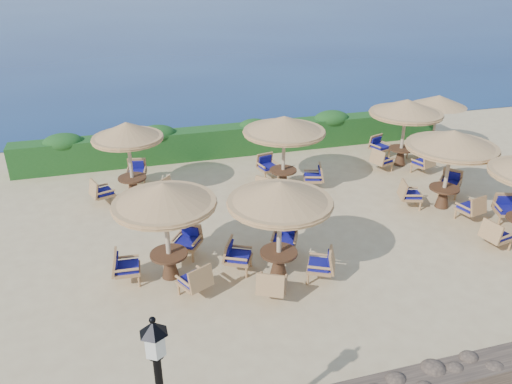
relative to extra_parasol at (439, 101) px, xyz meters
name	(u,v)px	position (x,y,z in m)	size (l,w,h in m)	color
ground	(304,235)	(-7.80, -5.20, -2.17)	(120.00, 120.00, 0.00)	#CEB683
sea	(138,12)	(-7.80, 64.80, -2.17)	(160.00, 160.00, 0.00)	#0C1F4E
hedge	(242,139)	(-7.80, 2.00, -1.57)	(18.00, 0.90, 1.20)	#154115
extra_parasol	(439,101)	(0.00, 0.00, 0.00)	(2.30, 2.30, 2.41)	#C9B18D
cafe_set_0	(165,213)	(-11.87, -6.22, -0.32)	(2.70, 2.77, 2.65)	#C9B18D
cafe_set_1	(280,214)	(-9.17, -6.93, -0.40)	(2.81, 2.81, 2.65)	#C9B18D
cafe_set_3	(129,147)	(-12.47, -1.03, -0.38)	(2.73, 2.62, 2.65)	#C9B18D
cafe_set_4	(284,137)	(-7.30, -1.83, -0.25)	(2.87, 2.87, 2.65)	#C9B18D
cafe_set_5	(405,121)	(-2.13, -1.03, -0.35)	(2.87, 2.87, 2.65)	#C9B18D
cafe_set_6	(451,152)	(-2.75, -4.71, -0.24)	(2.88, 2.88, 2.65)	#C9B18D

